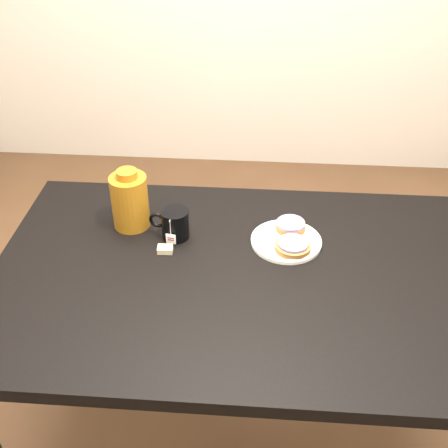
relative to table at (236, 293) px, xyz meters
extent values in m
plane|color=brown|center=(0.00, 0.00, -0.67)|extent=(4.00, 4.00, 0.00)
cube|color=black|center=(0.00, 0.00, 0.06)|extent=(1.40, 0.90, 0.04)
cylinder|color=black|center=(-0.64, 0.39, -0.31)|extent=(0.06, 0.06, 0.71)
cylinder|color=black|center=(0.64, 0.39, -0.31)|extent=(0.06, 0.06, 0.71)
cylinder|color=white|center=(0.14, 0.15, 0.09)|extent=(0.21, 0.21, 0.01)
torus|color=white|center=(0.14, 0.15, 0.09)|extent=(0.21, 0.21, 0.01)
cylinder|color=brown|center=(0.16, 0.20, 0.10)|extent=(0.13, 0.13, 0.02)
cylinder|color=gray|center=(0.16, 0.20, 0.12)|extent=(0.12, 0.12, 0.01)
cylinder|color=brown|center=(0.16, 0.10, 0.10)|extent=(0.12, 0.12, 0.02)
cylinder|color=gray|center=(0.16, 0.10, 0.12)|extent=(0.10, 0.10, 0.01)
cylinder|color=black|center=(-0.19, 0.15, 0.13)|extent=(0.10, 0.10, 0.09)
cylinder|color=black|center=(-0.19, 0.15, 0.17)|extent=(0.07, 0.07, 0.00)
torus|color=black|center=(-0.25, 0.16, 0.13)|extent=(0.05, 0.02, 0.05)
cylinder|color=beige|center=(-0.20, 0.11, 0.15)|extent=(0.00, 0.00, 0.05)
cube|color=white|center=(-0.20, 0.11, 0.11)|extent=(0.03, 0.01, 0.03)
cube|color=#C6B793|center=(-0.22, 0.08, 0.09)|extent=(0.05, 0.03, 0.02)
cylinder|color=brown|center=(-0.34, 0.21, 0.17)|extent=(0.12, 0.12, 0.17)
cylinder|color=brown|center=(-0.34, 0.21, 0.27)|extent=(0.06, 0.06, 0.02)
camera|label=1|loc=(0.06, -1.22, 1.12)|focal=45.00mm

